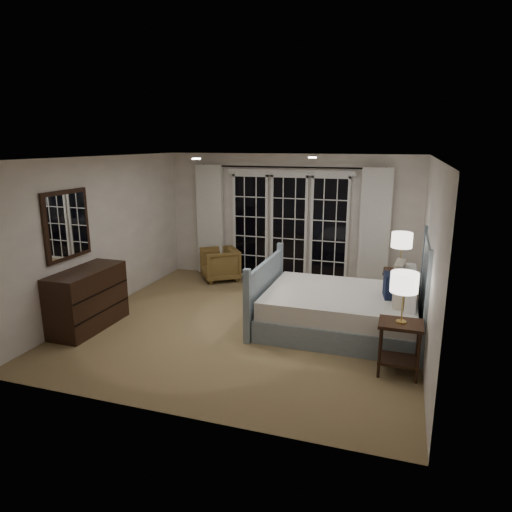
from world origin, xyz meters
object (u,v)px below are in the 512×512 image
(lamp_left, at_px, (404,283))
(armchair, at_px, (220,264))
(nightstand_left, at_px, (400,340))
(dresser, at_px, (88,299))
(bed, at_px, (344,308))
(nightstand_right, at_px, (398,284))
(lamp_right, at_px, (402,240))

(lamp_left, height_order, armchair, lamp_left)
(nightstand_left, distance_m, dresser, 4.43)
(bed, relative_size, armchair, 3.33)
(nightstand_left, bearing_deg, lamp_left, 90.00)
(armchair, bearing_deg, nightstand_left, 13.71)
(nightstand_right, bearing_deg, dresser, -153.20)
(nightstand_left, bearing_deg, bed, 125.38)
(lamp_left, relative_size, dresser, 0.48)
(bed, bearing_deg, dresser, -163.61)
(bed, height_order, lamp_left, bed)
(bed, relative_size, lamp_left, 3.88)
(nightstand_right, xyz_separation_m, armchair, (-3.46, 0.69, -0.12))
(bed, bearing_deg, nightstand_right, 57.32)
(lamp_right, bearing_deg, armchair, 168.65)
(lamp_left, bearing_deg, lamp_right, 91.56)
(bed, distance_m, dresser, 3.80)
(nightstand_left, height_order, nightstand_right, nightstand_right)
(lamp_left, bearing_deg, dresser, 179.45)
(nightstand_right, height_order, lamp_left, lamp_left)
(dresser, bearing_deg, lamp_left, -0.55)
(armchair, relative_size, dresser, 0.56)
(lamp_left, xyz_separation_m, dresser, (-4.43, 0.04, -0.69))
(armchair, distance_m, dresser, 3.05)
(bed, distance_m, lamp_right, 1.59)
(nightstand_left, xyz_separation_m, armchair, (-3.52, 2.94, -0.11))
(nightstand_left, height_order, dresser, dresser)
(nightstand_right, bearing_deg, lamp_left, -88.44)
(bed, height_order, armchair, bed)
(lamp_right, height_order, armchair, lamp_right)
(lamp_right, bearing_deg, nightstand_left, -88.44)
(nightstand_right, bearing_deg, bed, -122.68)
(lamp_right, bearing_deg, dresser, -153.20)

